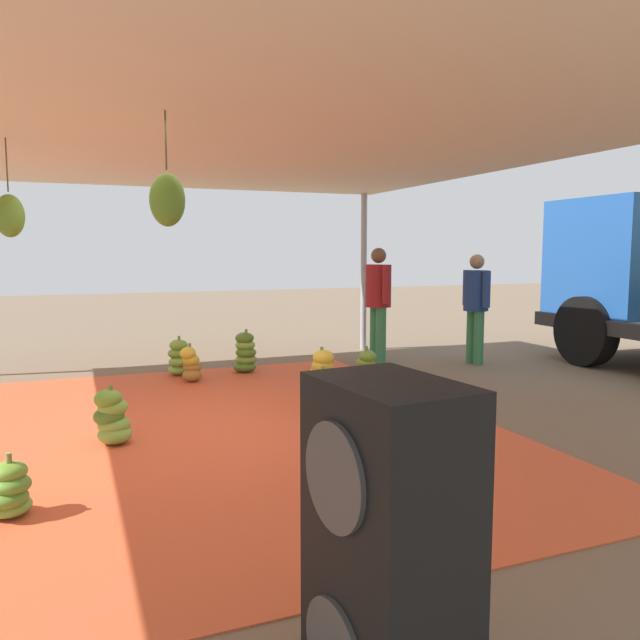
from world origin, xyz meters
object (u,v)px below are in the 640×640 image
Objects in this scene: banana_bunch_1 at (179,359)px; banana_bunch_8 at (322,376)px; banana_bunch_2 at (323,392)px; banana_bunch_4 at (367,370)px; banana_bunch_7 at (378,453)px; speaker_stack at (387,557)px; banana_bunch_3 at (112,418)px; banana_bunch_5 at (9,492)px; banana_bunch_0 at (245,354)px; worker_1 at (476,300)px; worker_0 at (378,296)px; banana_bunch_6 at (191,365)px.

banana_bunch_8 is at bearing 33.01° from banana_bunch_1.
banana_bunch_4 is (-0.78, 0.89, 0.02)m from banana_bunch_2.
banana_bunch_7 is at bearing -12.80° from banana_bunch_8.
banana_bunch_3 is at bearing -169.56° from speaker_stack.
banana_bunch_2 is at bearing 121.40° from banana_bunch_5.
speaker_stack reaches higher than banana_bunch_1.
speaker_stack is at bearing 10.44° from banana_bunch_3.
banana_bunch_0 is 1.17× the size of banana_bunch_4.
worker_1 is at bearing 119.99° from banana_bunch_5.
banana_bunch_1 is 4.41m from banana_bunch_5.
banana_bunch_0 is at bearing 82.31° from banana_bunch_1.
banana_bunch_5 is (1.32, -0.68, -0.06)m from banana_bunch_3.
worker_0 is (0.06, 2.90, 0.75)m from banana_bunch_1.
banana_bunch_7 is (3.88, 0.63, -0.02)m from banana_bunch_6.
banana_bunch_2 is at bearing -21.38° from banana_bunch_8.
banana_bunch_1 reaches higher than banana_bunch_7.
banana_bunch_5 is at bearing -55.98° from banana_bunch_4.
speaker_stack is at bearing -3.93° from banana_bunch_6.
banana_bunch_0 is at bearing 113.38° from banana_bunch_6.
banana_bunch_4 is 1.12× the size of banana_bunch_7.
worker_1 reaches higher than banana_bunch_7.
banana_bunch_3 is 2.53m from banana_bunch_6.
banana_bunch_0 reaches higher than banana_bunch_8.
banana_bunch_4 is at bearing 36.26° from banana_bunch_0.
worker_0 is (-1.54, 0.94, 0.76)m from banana_bunch_4.
banana_bunch_4 is at bearing 154.46° from speaker_stack.
speaker_stack is at bearing -10.82° from banana_bunch_0.
worker_0 is at bearing 124.51° from banana_bunch_3.
worker_0 is at bearing 152.81° from banana_bunch_7.
speaker_stack reaches higher than banana_bunch_2.
banana_bunch_6 is at bearing 153.93° from banana_bunch_5.
banana_bunch_8 is at bearing 126.06° from banana_bunch_5.
worker_0 reaches higher than banana_bunch_2.
worker_1 is (0.23, 4.09, 0.71)m from banana_bunch_6.
banana_bunch_7 is 2.48m from banana_bunch_8.
worker_1 is at bearing 86.76° from banana_bunch_6.
speaker_stack is (6.41, -0.33, 0.38)m from banana_bunch_1.
banana_bunch_2 is (2.39, 1.08, -0.03)m from banana_bunch_1.
banana_bunch_1 is at bearing -146.99° from banana_bunch_8.
speaker_stack is (2.07, -1.04, 0.41)m from banana_bunch_7.
banana_bunch_1 is 0.90× the size of banana_bunch_8.
worker_0 reaches higher than worker_1.
banana_bunch_2 is 3.06m from worker_0.
banana_bunch_3 is at bearing -80.03° from banana_bunch_2.
banana_bunch_4 is 0.42× the size of speaker_stack.
worker_0 reaches higher than banana_bunch_5.
banana_bunch_7 is 5.09m from worker_1.
banana_bunch_0 is at bearing -143.74° from banana_bunch_4.
banana_bunch_7 is (4.34, 0.70, -0.03)m from banana_bunch_1.
banana_bunch_1 is 0.31× the size of worker_0.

